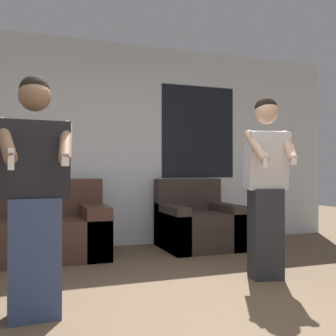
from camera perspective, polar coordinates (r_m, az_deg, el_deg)
name	(u,v)px	position (r m, az deg, el deg)	size (l,w,h in m)	color
ground_plane	(198,334)	(2.59, 4.35, -22.90)	(14.00, 14.00, 0.00)	brown
wall_back	(107,144)	(5.25, -8.78, 3.52)	(6.86, 0.07, 2.70)	silver
couch	(28,232)	(4.73, -19.69, -8.70)	(1.74, 0.87, 0.89)	#472D23
armchair	(197,224)	(5.13, 4.20, -8.18)	(0.91, 0.89, 0.89)	#332823
person_left	(34,196)	(2.79, -18.82, -3.88)	(0.51, 0.48, 1.64)	#384770
person_right	(266,184)	(3.73, 14.05, -2.33)	(0.45, 0.54, 1.67)	#28282D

